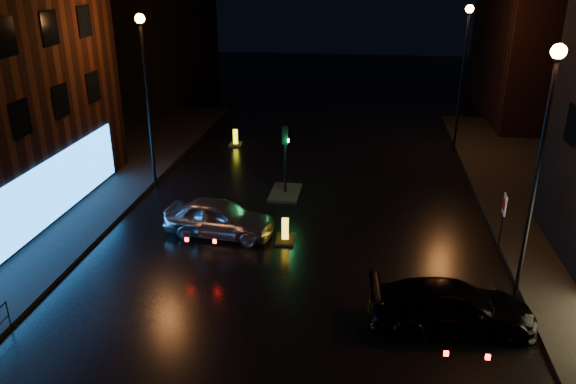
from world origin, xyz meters
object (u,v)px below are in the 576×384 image
dark_sedan (452,307)px  bollard_far (236,142)px  traffic_signal (285,184)px  road_sign_right (504,209)px  bollard_near (285,236)px  silver_hatchback (220,218)px

dark_sedan → bollard_far: bearing=27.0°
traffic_signal → road_sign_right: bearing=-26.9°
dark_sedan → bollard_near: 7.80m
traffic_signal → bollard_near: 5.00m
traffic_signal → dark_sedan: 12.00m
silver_hatchback → dark_sedan: 10.11m
road_sign_right → bollard_near: bearing=6.8°
silver_hatchback → dark_sedan: bearing=-115.5°
silver_hatchback → road_sign_right: road_sign_right is taller
traffic_signal → bollard_far: bearing=119.4°
silver_hatchback → dark_sedan: (8.65, -5.24, -0.03)m
dark_sedan → road_sign_right: road_sign_right is taller
dark_sedan → bollard_near: bearing=44.6°
traffic_signal → bollard_far: traffic_signal is taller
silver_hatchback → traffic_signal: bearing=-17.4°
bollard_near → bollard_far: bearing=108.2°
traffic_signal → bollard_far: 8.56m
bollard_far → traffic_signal: bearing=-65.2°
bollard_far → road_sign_right: road_sign_right is taller
bollard_near → silver_hatchback: bearing=173.1°
silver_hatchback → bollard_far: silver_hatchback is taller
traffic_signal → bollard_near: traffic_signal is taller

